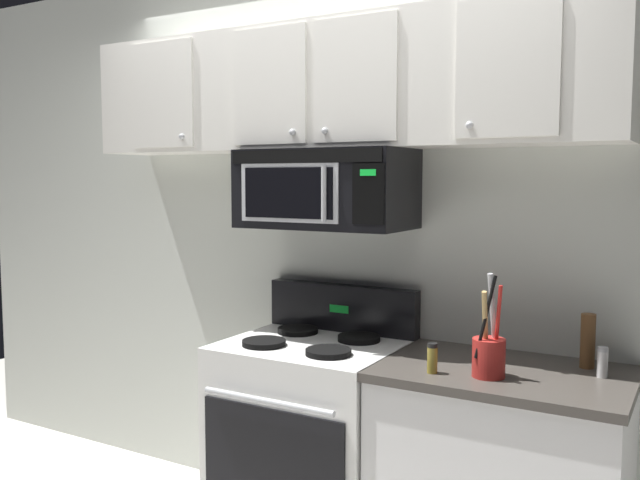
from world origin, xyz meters
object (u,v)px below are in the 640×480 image
stove_range (313,438)px  salt_shaker (602,362)px  pepper_mill (588,341)px  over_range_microwave (326,189)px  spice_jar (432,358)px  utensil_crock_red (489,352)px

stove_range → salt_shaker: 1.28m
pepper_mill → over_range_microwave: bearing=-176.7°
salt_shaker → spice_jar: size_ratio=1.00×
utensil_crock_red → pepper_mill: (0.29, 0.31, 0.01)m
over_range_microwave → spice_jar: bearing=-25.5°
utensil_crock_red → spice_jar: utensil_crock_red is taller
utensil_crock_red → over_range_microwave: bearing=163.5°
over_range_microwave → pepper_mill: 1.25m
stove_range → utensil_crock_red: utensil_crock_red is taller
over_range_microwave → spice_jar: size_ratio=6.74×
stove_range → pepper_mill: 1.25m
pepper_mill → spice_jar: 0.61m
pepper_mill → spice_jar: (-0.49, -0.36, -0.05)m
pepper_mill → salt_shaker: bearing=-57.4°
utensil_crock_red → spice_jar: bearing=-164.3°
utensil_crock_red → pepper_mill: utensil_crock_red is taller
utensil_crock_red → pepper_mill: size_ratio=1.83×
salt_shaker → spice_jar: same height
salt_shaker → pepper_mill: pepper_mill is taller
utensil_crock_red → spice_jar: 0.21m
stove_range → salt_shaker: (1.18, 0.07, 0.49)m
over_range_microwave → salt_shaker: (1.18, -0.04, -0.62)m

